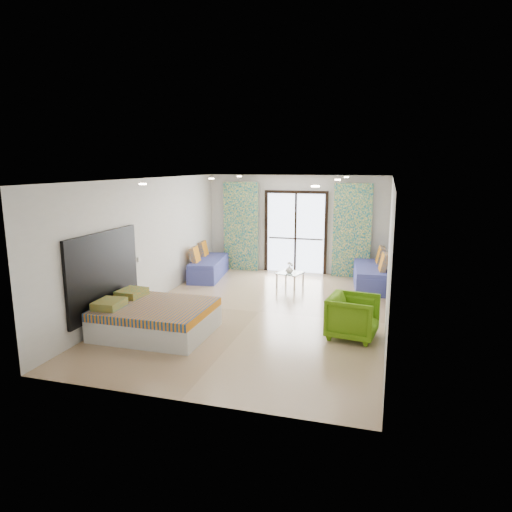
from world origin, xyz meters
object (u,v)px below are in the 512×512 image
(daybed_left, at_px, (208,267))
(coffee_table, at_px, (290,274))
(daybed_right, at_px, (371,275))
(bed, at_px, (155,318))
(armchair, at_px, (353,315))

(daybed_left, bearing_deg, coffee_table, -16.93)
(daybed_left, xyz_separation_m, daybed_right, (4.23, 0.17, 0.01))
(bed, distance_m, coffee_table, 4.12)
(bed, xyz_separation_m, daybed_right, (3.59, 4.31, 0.02))
(armchair, bearing_deg, daybed_right, 5.01)
(bed, distance_m, daybed_right, 5.61)
(bed, relative_size, armchair, 2.31)
(bed, relative_size, daybed_right, 0.97)
(daybed_right, bearing_deg, armchair, -98.83)
(bed, height_order, armchair, armchair)
(daybed_left, xyz_separation_m, armchair, (4.06, -3.36, 0.13))
(daybed_left, height_order, coffee_table, daybed_left)
(daybed_left, distance_m, armchair, 5.27)
(daybed_right, bearing_deg, coffee_table, -170.32)
(coffee_table, xyz_separation_m, armchair, (1.74, -2.99, 0.09))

